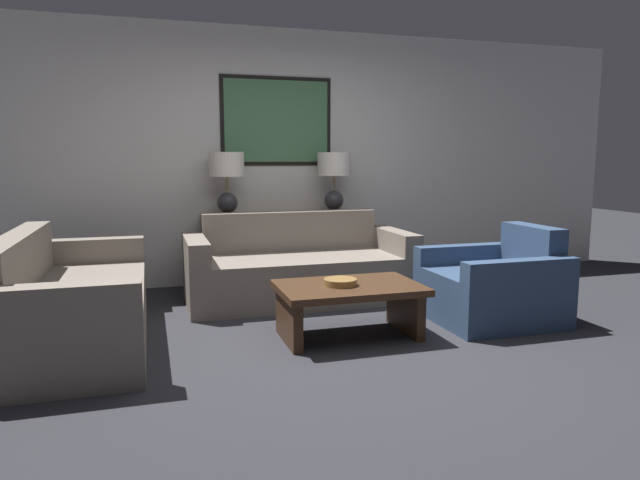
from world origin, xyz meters
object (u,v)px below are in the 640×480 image
couch_by_back_wall (299,270)px  coffee_table (349,299)px  table_lamp_left (227,174)px  couch_by_side (72,305)px  armchair_near_back_wall (494,288)px  console_table (283,249)px  decorative_bowl (341,282)px  table_lamp_right (334,173)px

couch_by_back_wall → coffee_table: 1.21m
couch_by_back_wall → table_lamp_left: bearing=130.2°
couch_by_side → armchair_near_back_wall: 3.25m
coffee_table → table_lamp_left: bearing=108.7°
table_lamp_left → couch_by_side: (-1.31, -1.44, -0.88)m
console_table → coffee_table: size_ratio=1.56×
console_table → coffee_table: bearing=-87.9°
couch_by_side → decorative_bowl: couch_by_side is taller
console_table → armchair_near_back_wall: 2.25m
table_lamp_right → couch_by_back_wall: bearing=-130.2°
table_lamp_left → couch_by_back_wall: size_ratio=0.30×
console_table → decorative_bowl: 1.87m
table_lamp_left → table_lamp_right: bearing=0.0°
console_table → table_lamp_right: table_lamp_right is taller
couch_by_back_wall → decorative_bowl: couch_by_back_wall is taller
decorative_bowl → table_lamp_left: bearing=106.8°
decorative_bowl → couch_by_side: bearing=167.1°
couch_by_side → coffee_table: couch_by_side is taller
couch_by_back_wall → coffee_table: size_ratio=1.98×
table_lamp_left → coffee_table: bearing=-71.3°
couch_by_back_wall → armchair_near_back_wall: size_ratio=2.18×
table_lamp_left → coffee_table: table_lamp_left is taller
couch_by_side → decorative_bowl: (1.88, -0.43, 0.14)m
couch_by_back_wall → decorative_bowl: (0.00, -1.21, 0.14)m
coffee_table → decorative_bowl: 0.15m
table_lamp_right → couch_by_side: bearing=-149.4°
table_lamp_left → table_lamp_right: (1.12, 0.00, 0.00)m
table_lamp_left → armchair_near_back_wall: table_lamp_left is taller
table_lamp_left → decorative_bowl: size_ratio=2.60×
coffee_table → decorative_bowl: (-0.07, -0.00, 0.13)m
table_lamp_right → armchair_near_back_wall: table_lamp_right is taller
table_lamp_right → coffee_table: bearing=-104.8°
table_lamp_left → couch_by_back_wall: (0.56, -0.66, -0.88)m
table_lamp_right → couch_by_side: size_ratio=0.30×
console_table → table_lamp_left: 0.97m
table_lamp_left → decorative_bowl: bearing=-73.2°
table_lamp_left → couch_by_back_wall: table_lamp_left is taller
table_lamp_left → coffee_table: (0.63, -1.87, -0.87)m
table_lamp_right → coffee_table: (-0.49, -1.87, -0.87)m
couch_by_side → table_lamp_left: bearing=47.7°
table_lamp_right → couch_by_side: 2.97m
console_table → coffee_table: 1.87m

